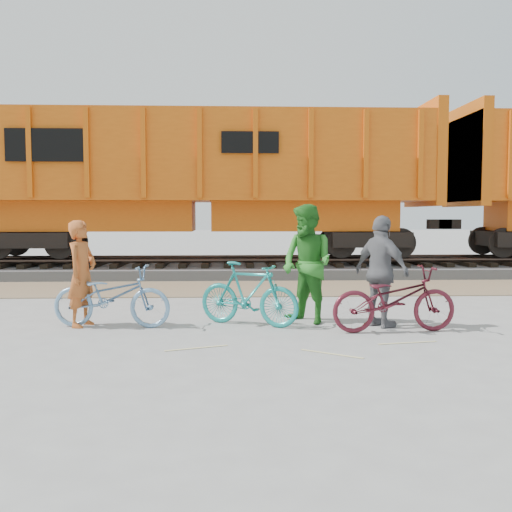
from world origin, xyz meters
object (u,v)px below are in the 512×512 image
(bicycle_blue, at_px, (112,296))
(bicycle_teal, at_px, (249,294))
(bicycle_maroon, at_px, (394,299))
(person_woman, at_px, (382,271))
(hopper_car_center, at_px, (203,176))
(person_solo, at_px, (82,274))
(person_man, at_px, (307,264))

(bicycle_blue, relative_size, bicycle_teal, 1.10)
(bicycle_maroon, height_order, person_woman, person_woman)
(hopper_car_center, xyz_separation_m, bicycle_teal, (1.17, -8.20, -2.48))
(bicycle_teal, bearing_deg, hopper_car_center, 34.49)
(bicycle_teal, relative_size, person_solo, 1.01)
(bicycle_blue, distance_m, person_man, 3.28)
(hopper_car_center, xyz_separation_m, bicycle_maroon, (3.43, -8.81, -2.49))
(person_solo, height_order, person_man, person_man)
(bicycle_maroon, xyz_separation_m, person_man, (-1.26, 0.81, 0.49))
(hopper_car_center, bearing_deg, person_solo, -100.87)
(bicycle_blue, bearing_deg, person_solo, 85.66)
(person_man, bearing_deg, person_woman, 31.73)
(person_solo, bearing_deg, bicycle_blue, -83.96)
(hopper_car_center, relative_size, person_woman, 7.66)
(bicycle_maroon, bearing_deg, bicycle_teal, 70.16)
(bicycle_blue, relative_size, bicycle_maroon, 0.98)
(bicycle_blue, relative_size, person_woman, 1.06)
(person_solo, xyz_separation_m, person_woman, (4.90, -0.26, 0.04))
(hopper_car_center, distance_m, person_solo, 8.57)
(person_solo, xyz_separation_m, person_man, (3.74, 0.15, 0.13))
(person_woman, bearing_deg, person_solo, 52.86)
(person_solo, height_order, person_woman, person_woman)
(person_man, bearing_deg, bicycle_maroon, 18.48)
(bicycle_teal, bearing_deg, bicycle_blue, 117.54)
(bicycle_teal, distance_m, person_woman, 2.20)
(bicycle_maroon, bearing_deg, hopper_car_center, 16.57)
(hopper_car_center, relative_size, person_solo, 8.02)
(bicycle_blue, height_order, person_man, person_man)
(bicycle_maroon, bearing_deg, person_man, 52.54)
(person_solo, bearing_deg, person_man, -70.41)
(bicycle_maroon, relative_size, person_man, 0.98)
(bicycle_teal, bearing_deg, person_solo, 115.23)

